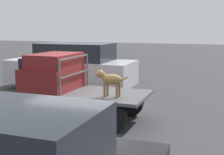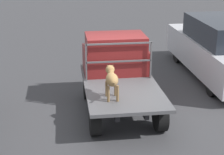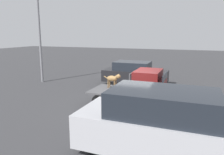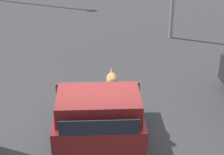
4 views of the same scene
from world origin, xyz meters
TOP-DOWN VIEW (x-y plane):
  - ground_plane at (0.00, 0.00)m, footprint 80.00×80.00m
  - flatbed_truck at (0.00, 0.00)m, footprint 3.46×1.84m
  - truck_cab at (1.01, 0.00)m, footprint 1.28×1.72m
  - truck_headboard at (0.33, 0.00)m, footprint 0.04×1.72m
  - dog at (-0.84, 0.35)m, footprint 0.91×0.28m
  - parked_pickup_far at (2.33, -3.64)m, footprint 5.27×2.01m

SIDE VIEW (x-z plane):
  - ground_plane at x=0.00m, z-range 0.00..0.00m
  - flatbed_truck at x=0.00m, z-range 0.17..0.96m
  - parked_pickup_far at x=2.33m, z-range -0.02..1.91m
  - dog at x=-0.84m, z-range 0.89..1.62m
  - truck_cab at x=1.01m, z-range 0.76..1.80m
  - truck_headboard at x=0.33m, z-range 0.94..1.92m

